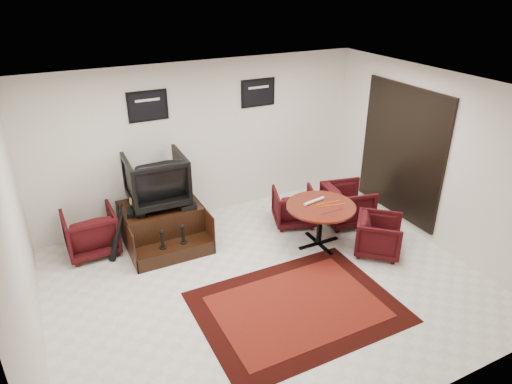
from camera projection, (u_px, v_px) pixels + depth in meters
ground at (267, 283)px, 6.66m from camera, size 6.00×6.00×0.00m
room_shell at (291, 162)px, 6.14m from camera, size 6.02×5.02×2.81m
area_rug at (297, 307)px, 6.18m from camera, size 2.64×1.98×0.01m
shine_podium at (163, 226)px, 7.57m from camera, size 1.27×1.30×0.65m
shine_chair at (156, 177)px, 7.32m from camera, size 0.95×0.89×0.95m
shoes_pair at (134, 212)px, 7.16m from camera, size 0.26×0.29×0.09m
polish_kit at (188, 206)px, 7.34m from camera, size 0.26×0.19×0.09m
umbrella_black at (117, 236)px, 7.05m from camera, size 0.31×0.12×0.84m
umbrella_hooked at (116, 229)px, 7.15m from camera, size 0.34×0.13×0.92m
armchair_side at (90, 230)px, 7.25m from camera, size 0.79×0.74×0.80m
meeting_table at (321, 210)px, 7.34m from camera, size 1.11×1.11×0.73m
table_chair_back at (294, 205)px, 8.11m from camera, size 0.88×0.85×0.72m
table_chair_window at (348, 202)px, 8.12m from camera, size 0.87×0.90×0.79m
table_chair_corner at (379, 234)px, 7.24m from camera, size 0.93×0.93×0.70m
paper_roll at (314, 201)px, 7.38m from camera, size 0.42×0.13×0.05m
table_clutter at (330, 206)px, 7.27m from camera, size 0.57×0.31×0.01m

